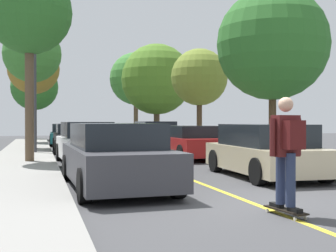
{
  "coord_description": "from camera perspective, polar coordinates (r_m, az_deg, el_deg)",
  "views": [
    {
      "loc": [
        -3.68,
        -7.21,
        1.47
      ],
      "look_at": [
        -0.0,
        5.54,
        1.33
      ],
      "focal_mm": 48.12,
      "sensor_mm": 36.0,
      "label": 1
    }
  ],
  "objects": [
    {
      "name": "ground",
      "position": [
        8.23,
        10.91,
        -9.69
      ],
      "size": [
        80.0,
        80.0,
        0.0
      ],
      "primitive_type": "plane",
      "color": "#424244"
    },
    {
      "name": "sidewalk_left",
      "position": [
        7.37,
        -20.22,
        -10.38
      ],
      "size": [
        2.19,
        56.0,
        0.14
      ],
      "primitive_type": "cube",
      "color": "gray",
      "rests_on": "ground"
    },
    {
      "name": "center_line",
      "position": [
        11.89,
        2.07,
        -6.47
      ],
      "size": [
        0.12,
        39.2,
        0.01
      ],
      "primitive_type": "cube",
      "color": "gold",
      "rests_on": "ground"
    },
    {
      "name": "parked_car_left_nearest",
      "position": [
        9.95,
        -6.71,
        -3.84
      ],
      "size": [
        2.09,
        4.71,
        1.42
      ],
      "color": "#38383D",
      "rests_on": "ground"
    },
    {
      "name": "parked_car_left_near",
      "position": [
        15.95,
        -10.27,
        -2.18
      ],
      "size": [
        1.99,
        4.34,
        1.44
      ],
      "color": "white",
      "rests_on": "ground"
    },
    {
      "name": "parked_car_left_far",
      "position": [
        21.75,
        -11.82,
        -1.5
      ],
      "size": [
        1.91,
        4.29,
        1.35
      ],
      "color": "black",
      "rests_on": "ground"
    },
    {
      "name": "parked_car_left_farthest",
      "position": [
        28.15,
        -12.79,
        -1.09
      ],
      "size": [
        2.05,
        4.37,
        1.31
      ],
      "color": "#196066",
      "rests_on": "ground"
    },
    {
      "name": "parked_car_right_nearest",
      "position": [
        12.14,
        12.2,
        -3.11
      ],
      "size": [
        2.07,
        4.31,
        1.39
      ],
      "color": "#BCAD89",
      "rests_on": "ground"
    },
    {
      "name": "parked_car_right_near",
      "position": [
        17.59,
        2.98,
        -2.06
      ],
      "size": [
        2.02,
        4.15,
        1.29
      ],
      "color": "maroon",
      "rests_on": "ground"
    },
    {
      "name": "parked_car_right_far",
      "position": [
        23.21,
        -1.77,
        -1.23
      ],
      "size": [
        2.01,
        4.55,
        1.46
      ],
      "color": "navy",
      "rests_on": "ground"
    },
    {
      "name": "parked_car_right_farthest",
      "position": [
        29.16,
        -4.73,
        -0.97
      ],
      "size": [
        2.0,
        4.11,
        1.35
      ],
      "color": "#B7B7BC",
      "rests_on": "ground"
    },
    {
      "name": "street_tree_left_nearest",
      "position": [
        16.14,
        -17.18,
        13.57
      ],
      "size": [
        2.85,
        2.85,
        6.42
      ],
      "color": "brown",
      "rests_on": "sidewalk_left"
    },
    {
      "name": "street_tree_left_near",
      "position": [
        23.52,
        -16.83,
        8.64
      ],
      "size": [
        2.85,
        2.85,
        6.1
      ],
      "color": "brown",
      "rests_on": "sidewalk_left"
    },
    {
      "name": "street_tree_left_far",
      "position": [
        30.04,
        -16.66,
        6.94
      ],
      "size": [
        3.25,
        3.25,
        6.31
      ],
      "color": "#4C3823",
      "rests_on": "sidewalk_left"
    },
    {
      "name": "street_tree_left_farthest",
      "position": [
        37.0,
        -16.55,
        4.74
      ],
      "size": [
        3.65,
        3.65,
        5.85
      ],
      "color": "#3D2D1E",
      "rests_on": "sidewalk_left"
    },
    {
      "name": "street_tree_right_nearest",
      "position": [
        15.9,
        13.11,
        10.03
      ],
      "size": [
        3.8,
        3.8,
        5.84
      ],
      "color": "#4C3823",
      "rests_on": "sidewalk_right"
    },
    {
      "name": "street_tree_right_near",
      "position": [
        22.38,
        4.0,
        6.15
      ],
      "size": [
        2.81,
        2.81,
        4.91
      ],
      "color": "#4C3823",
      "rests_on": "sidewalk_right"
    },
    {
      "name": "street_tree_right_far",
      "position": [
        30.38,
        -1.45,
        5.92
      ],
      "size": [
        4.75,
        4.75,
        6.52
      ],
      "color": "brown",
      "rests_on": "sidewalk_right"
    },
    {
      "name": "street_tree_right_farthest",
      "position": [
        36.95,
        -4.09,
        5.98
      ],
      "size": [
        4.27,
        4.27,
        6.94
      ],
      "color": "brown",
      "rests_on": "sidewalk_right"
    },
    {
      "name": "streetlamp",
      "position": [
        20.2,
        -16.49,
        6.71
      ],
      "size": [
        0.36,
        0.24,
        6.15
      ],
      "color": "#38383D",
      "rests_on": "sidewalk_left"
    },
    {
      "name": "skateboard",
      "position": [
        7.32,
        14.65,
        -10.3
      ],
      "size": [
        0.33,
        0.86,
        0.1
      ],
      "color": "black",
      "rests_on": "ground"
    },
    {
      "name": "skateboarder",
      "position": [
        7.18,
        14.84,
        -2.46
      ],
      "size": [
        0.59,
        0.71,
        1.74
      ],
      "color": "black",
      "rests_on": "skateboard"
    }
  ]
}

